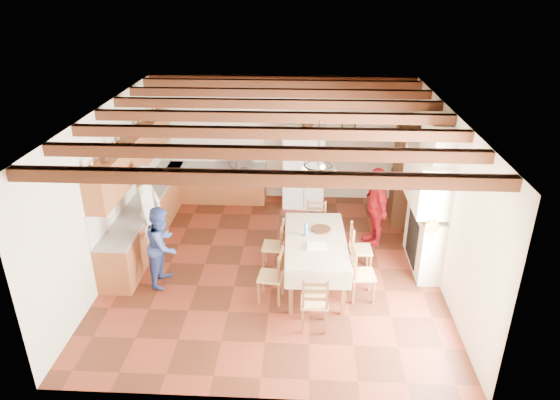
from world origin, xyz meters
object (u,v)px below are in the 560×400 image
at_px(chair_end_far, 316,226).
at_px(chair_right_near, 363,274).
at_px(person_woman_blue, 163,245).
at_px(dining_table, 315,243).
at_px(chair_end_near, 315,301).
at_px(hutch, 405,172).
at_px(person_woman_red, 376,206).
at_px(chair_left_near, 271,275).
at_px(chair_left_far, 273,245).
at_px(chair_right_far, 361,249).
at_px(microwave, 242,160).
at_px(person_man, 149,212).
at_px(refrigerator, 305,167).

bearing_deg(chair_end_far, chair_right_near, -64.33).
distance_m(chair_end_far, person_woman_blue, 3.05).
distance_m(dining_table, chair_end_near, 1.27).
bearing_deg(person_woman_blue, chair_right_near, -89.44).
bearing_deg(person_woman_blue, dining_table, -82.19).
bearing_deg(chair_end_near, chair_end_far, -90.84).
bearing_deg(hutch, person_woman_red, -116.57).
bearing_deg(chair_right_near, chair_left_near, 90.30).
bearing_deg(chair_left_far, chair_end_near, 27.24).
bearing_deg(chair_right_near, person_woman_blue, 80.13).
distance_m(chair_right_near, chair_right_far, 0.84).
distance_m(chair_left_far, chair_end_near, 1.85).
xyz_separation_m(dining_table, person_woman_blue, (-2.68, -0.09, -0.07)).
height_order(dining_table, chair_end_far, chair_end_far).
relative_size(chair_right_far, person_woman_blue, 0.65).
bearing_deg(chair_left_near, person_woman_blue, -96.39).
bearing_deg(chair_right_near, hutch, -25.33).
bearing_deg(microwave, dining_table, -70.45).
bearing_deg(dining_table, chair_end_far, 88.46).
bearing_deg(person_woman_blue, person_man, 34.98).
bearing_deg(chair_left_far, microwave, -159.25).
distance_m(dining_table, person_man, 3.26).
relative_size(hutch, chair_left_near, 2.30).
height_order(refrigerator, chair_end_near, refrigerator).
bearing_deg(chair_right_far, chair_end_near, 150.22).
distance_m(refrigerator, chair_right_near, 3.93).
xyz_separation_m(chair_left_near, person_man, (-2.41, 1.31, 0.48)).
xyz_separation_m(person_man, person_woman_red, (4.39, 0.77, -0.13)).
bearing_deg(chair_right_near, chair_end_near, 130.10).
xyz_separation_m(refrigerator, person_woman_red, (1.44, -1.82, -0.12)).
xyz_separation_m(dining_table, microwave, (-1.70, 3.46, 0.24)).
height_order(chair_left_near, chair_left_far, same).
height_order(refrigerator, chair_end_far, refrigerator).
xyz_separation_m(refrigerator, chair_right_near, (1.01, -3.77, -0.46)).
bearing_deg(microwave, person_woman_blue, -112.01).
bearing_deg(microwave, chair_end_far, -58.10).
distance_m(chair_left_far, person_woman_red, 2.29).
height_order(refrigerator, person_woman_red, refrigerator).
height_order(dining_table, person_man, person_man).
bearing_deg(chair_end_near, person_woman_red, -113.96).
bearing_deg(chair_right_near, chair_end_far, 19.71).
height_order(hutch, chair_right_far, hutch).
bearing_deg(person_man, hutch, -67.23).
bearing_deg(dining_table, hutch, 53.92).
relative_size(chair_end_near, person_woman_blue, 0.65).
height_order(dining_table, person_woman_blue, person_woman_blue).
xyz_separation_m(chair_end_near, person_woman_red, (1.25, 2.76, 0.35)).
distance_m(chair_right_far, chair_end_near, 1.87).
distance_m(chair_right_near, person_man, 4.16).
distance_m(dining_table, chair_right_far, 1.00).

